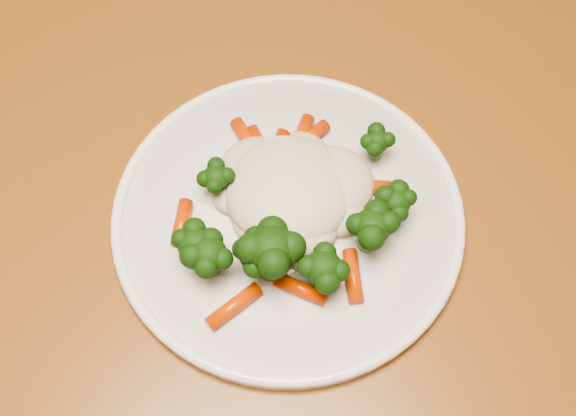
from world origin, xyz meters
name	(u,v)px	position (x,y,z in m)	size (l,w,h in m)	color
dining_table	(340,292)	(0.28, 0.30, 0.66)	(1.48, 1.18, 0.75)	brown
plate	(288,216)	(0.23, 0.33, 0.76)	(0.29, 0.29, 0.01)	white
meal	(287,213)	(0.23, 0.32, 0.78)	(0.20, 0.20, 0.05)	beige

